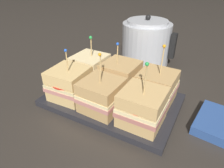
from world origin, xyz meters
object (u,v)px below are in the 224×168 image
at_px(sandwich_back_right, 157,86).
at_px(sandwich_back_left, 90,69).
at_px(sandwich_front_left, 69,84).
at_px(sandwich_back_center, 120,76).
at_px(sandwich_front_right, 142,107).
at_px(sandwich_front_center, 101,95).
at_px(kettle_steel, 146,42).
at_px(serving_platter, 112,100).

bearing_deg(sandwich_back_right, sandwich_back_left, 179.92).
xyz_separation_m(sandwich_front_left, sandwich_back_center, (0.11, 0.11, 0.00)).
bearing_deg(sandwich_front_right, sandwich_back_right, 89.98).
bearing_deg(sandwich_front_left, sandwich_front_center, -1.72).
distance_m(sandwich_front_left, sandwich_back_left, 0.11).
bearing_deg(kettle_steel, sandwich_front_right, -70.72).
bearing_deg(sandwich_front_left, sandwich_back_left, 90.35).
bearing_deg(serving_platter, sandwich_back_left, 153.71).
bearing_deg(sandwich_front_center, sandwich_front_right, 0.01).
xyz_separation_m(sandwich_back_center, sandwich_back_right, (0.12, -0.00, -0.00)).
height_order(serving_platter, sandwich_front_right, sandwich_front_right).
bearing_deg(sandwich_front_center, sandwich_front_left, 178.28).
relative_size(serving_platter, sandwich_front_right, 2.28).
distance_m(sandwich_front_right, sandwich_back_left, 0.25).
height_order(sandwich_back_right, kettle_steel, kettle_steel).
bearing_deg(sandwich_back_center, sandwich_front_right, -44.14).
xyz_separation_m(sandwich_front_left, kettle_steel, (0.09, 0.38, 0.02)).
bearing_deg(kettle_steel, sandwich_back_right, -63.67).
relative_size(sandwich_front_left, sandwich_back_left, 0.99).
height_order(sandwich_front_center, sandwich_back_center, sandwich_front_center).
xyz_separation_m(sandwich_front_right, sandwich_back_center, (-0.12, 0.11, 0.00)).
bearing_deg(sandwich_front_center, kettle_steel, 92.62).
relative_size(serving_platter, sandwich_front_center, 2.32).
height_order(sandwich_back_center, kettle_steel, kettle_steel).
relative_size(sandwich_back_center, sandwich_back_right, 0.91).
bearing_deg(sandwich_front_right, sandwich_back_center, 135.86).
relative_size(sandwich_front_center, kettle_steel, 0.75).
relative_size(sandwich_front_left, sandwich_front_center, 0.94).
height_order(serving_platter, sandwich_back_right, sandwich_back_right).
distance_m(sandwich_front_center, sandwich_back_left, 0.16).
height_order(sandwich_front_left, sandwich_front_right, sandwich_front_right).
bearing_deg(sandwich_back_center, sandwich_back_left, -179.88).
relative_size(sandwich_front_left, sandwich_back_center, 1.00).
bearing_deg(sandwich_front_right, sandwich_front_left, 179.18).
bearing_deg(sandwich_front_left, sandwich_back_center, 45.05).
height_order(sandwich_front_left, sandwich_back_center, same).
xyz_separation_m(sandwich_back_right, kettle_steel, (-0.13, 0.27, 0.02)).
relative_size(serving_platter, sandwich_back_center, 2.48).
bearing_deg(kettle_steel, serving_platter, -86.47).
height_order(sandwich_back_left, sandwich_back_right, sandwich_back_right).
bearing_deg(sandwich_back_left, serving_platter, -26.29).
bearing_deg(sandwich_back_left, sandwich_front_center, -45.75).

